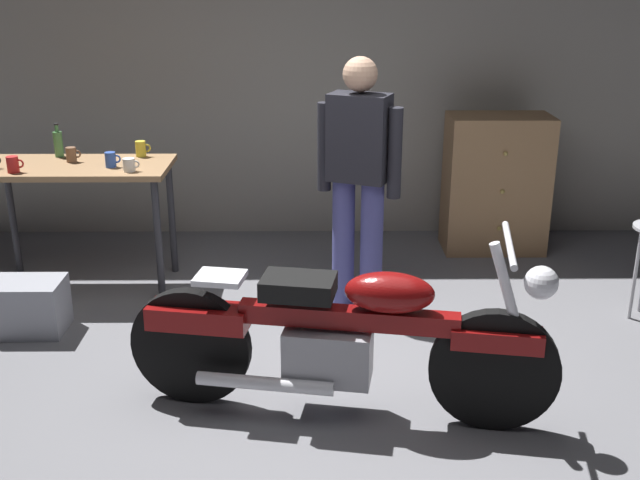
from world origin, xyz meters
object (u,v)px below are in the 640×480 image
(storage_bin, at_px, (29,306))
(mug_blue_enamel, at_px, (111,160))
(motorcycle, at_px, (342,336))
(mug_red_diner, at_px, (13,164))
(person_standing, at_px, (359,174))
(mug_brown_stoneware, at_px, (72,155))
(bottle, at_px, (59,143))
(mug_white_ceramic, at_px, (130,165))
(wooden_dresser, at_px, (496,184))
(mug_yellow_tall, at_px, (141,149))

(storage_bin, xyz_separation_m, mug_blue_enamel, (0.42, 0.68, 0.78))
(motorcycle, bearing_deg, mug_red_diner, 154.47)
(person_standing, xyz_separation_m, storage_bin, (-2.09, -0.39, -0.76))
(mug_brown_stoneware, relative_size, bottle, 0.44)
(mug_red_diner, height_order, mug_white_ceramic, mug_red_diner)
(motorcycle, bearing_deg, bottle, 144.98)
(wooden_dresser, height_order, storage_bin, wooden_dresser)
(person_standing, distance_m, storage_bin, 2.26)
(motorcycle, relative_size, wooden_dresser, 1.97)
(motorcycle, relative_size, mug_white_ceramic, 19.36)
(mug_red_diner, height_order, mug_blue_enamel, mug_red_diner)
(mug_brown_stoneware, relative_size, mug_blue_enamel, 0.98)
(motorcycle, height_order, mug_white_ceramic, motorcycle)
(motorcycle, height_order, mug_blue_enamel, mug_blue_enamel)
(storage_bin, xyz_separation_m, mug_brown_stoneware, (0.11, 0.83, 0.78))
(mug_white_ceramic, bearing_deg, person_standing, -6.33)
(storage_bin, relative_size, mug_red_diner, 3.89)
(bottle, bearing_deg, motorcycle, -44.89)
(storage_bin, relative_size, mug_yellow_tall, 3.92)
(mug_red_diner, distance_m, mug_brown_stoneware, 0.41)
(wooden_dresser, distance_m, storage_bin, 3.60)
(person_standing, relative_size, mug_red_diner, 14.77)
(wooden_dresser, distance_m, bottle, 3.35)
(mug_yellow_tall, distance_m, bottle, 0.59)
(storage_bin, height_order, mug_blue_enamel, mug_blue_enamel)
(mug_red_diner, height_order, mug_brown_stoneware, mug_red_diner)
(motorcycle, height_order, wooden_dresser, wooden_dresser)
(person_standing, bearing_deg, mug_white_ceramic, 16.51)
(mug_white_ceramic, bearing_deg, wooden_dresser, 19.00)
(mug_yellow_tall, bearing_deg, wooden_dresser, 10.54)
(wooden_dresser, height_order, mug_yellow_tall, wooden_dresser)
(mug_yellow_tall, xyz_separation_m, mug_white_ceramic, (0.01, -0.42, -0.01))
(mug_blue_enamel, xyz_separation_m, bottle, (-0.45, 0.31, 0.04))
(mug_white_ceramic, bearing_deg, bottle, 144.81)
(mug_blue_enamel, bearing_deg, wooden_dresser, 15.94)
(mug_yellow_tall, distance_m, mug_red_diner, 0.87)
(mug_yellow_tall, bearing_deg, mug_red_diner, -149.39)
(mug_white_ceramic, xyz_separation_m, bottle, (-0.60, 0.42, 0.05))
(mug_white_ceramic, distance_m, mug_blue_enamel, 0.19)
(mug_white_ceramic, height_order, bottle, bottle)
(mug_yellow_tall, xyz_separation_m, mug_blue_enamel, (-0.14, -0.31, -0.00))
(mug_yellow_tall, bearing_deg, mug_blue_enamel, -114.41)
(person_standing, height_order, storage_bin, person_standing)
(motorcycle, distance_m, person_standing, 1.45)
(motorcycle, distance_m, wooden_dresser, 2.79)
(motorcycle, distance_m, storage_bin, 2.18)
(mug_red_diner, bearing_deg, mug_blue_enamel, 12.59)
(storage_bin, bearing_deg, mug_brown_stoneware, 82.53)
(mug_blue_enamel, bearing_deg, storage_bin, -121.73)
(person_standing, relative_size, mug_brown_stoneware, 15.92)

